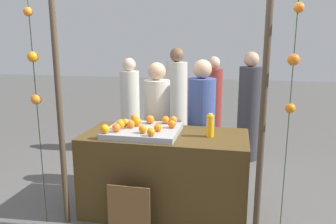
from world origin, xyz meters
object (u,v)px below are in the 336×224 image
object	(u,v)px
stall_counter	(165,173)
orange_0	(105,129)
chalkboard_sign	(129,212)
juice_bottle	(210,126)
orange_1	(137,122)
vendor_left	(157,130)
vendor_right	(201,132)

from	to	relation	value
stall_counter	orange_0	size ratio (longest dim) A/B	19.35
chalkboard_sign	juice_bottle	bearing A→B (deg)	38.41
orange_1	vendor_left	xyz separation A→B (m)	(0.08, 0.56, -0.25)
stall_counter	vendor_right	distance (m)	0.72
juice_bottle	chalkboard_sign	distance (m)	1.14
vendor_left	vendor_right	size ratio (longest dim) A/B	0.97
vendor_right	chalkboard_sign	bearing A→B (deg)	-115.63
chalkboard_sign	vendor_left	world-z (taller)	vendor_left
orange_1	juice_bottle	xyz separation A→B (m)	(0.77, -0.04, 0.01)
stall_counter	orange_1	size ratio (longest dim) A/B	18.52
vendor_left	stall_counter	bearing A→B (deg)	-69.21
stall_counter	juice_bottle	xyz separation A→B (m)	(0.46, -0.00, 0.54)
orange_1	vendor_left	distance (m)	0.62
orange_0	chalkboard_sign	world-z (taller)	orange_0
orange_1	chalkboard_sign	distance (m)	0.93
orange_1	juice_bottle	distance (m)	0.77
orange_0	vendor_left	world-z (taller)	vendor_left
stall_counter	chalkboard_sign	world-z (taller)	stall_counter
orange_0	orange_1	distance (m)	0.40
vendor_left	orange_0	bearing A→B (deg)	-108.95
stall_counter	orange_1	world-z (taller)	orange_1
stall_counter	orange_1	distance (m)	0.62
stall_counter	vendor_right	xyz separation A→B (m)	(0.31, 0.57, 0.31)
orange_0	stall_counter	bearing A→B (deg)	28.71
chalkboard_sign	vendor_left	xyz separation A→B (m)	(-0.00, 1.15, 0.47)
orange_0	vendor_right	size ratio (longest dim) A/B	0.05
orange_1	stall_counter	bearing A→B (deg)	-6.74
orange_1	vendor_right	size ratio (longest dim) A/B	0.06
juice_bottle	vendor_left	size ratio (longest dim) A/B	0.15
orange_0	vendor_right	bearing A→B (deg)	45.67
orange_0	chalkboard_sign	size ratio (longest dim) A/B	0.17
stall_counter	orange_1	xyz separation A→B (m)	(-0.31, 0.04, 0.54)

